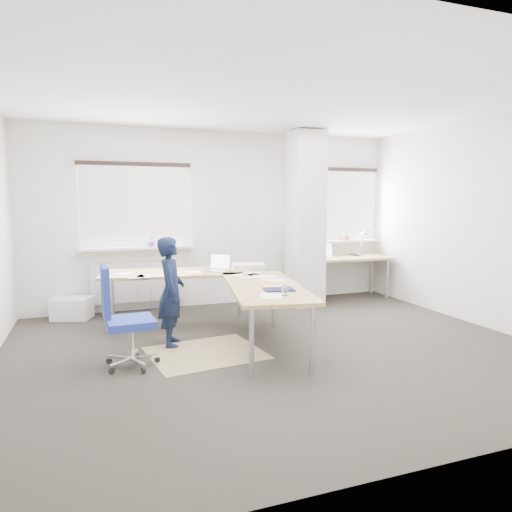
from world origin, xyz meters
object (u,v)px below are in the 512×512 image
object	(u,v)px
desk_main	(221,280)
desk_side	(349,259)
task_chair	(127,339)
person	(171,292)

from	to	relation	value
desk_main	desk_side	xyz separation A→B (m)	(2.68, 1.33, -0.01)
task_chair	person	bearing A→B (deg)	43.25
task_chair	person	distance (m)	0.86
desk_main	task_chair	world-z (taller)	task_chair
desk_side	task_chair	bearing A→B (deg)	-148.84
task_chair	desk_main	bearing A→B (deg)	31.08
desk_side	person	bearing A→B (deg)	-152.44
person	desk_main	bearing A→B (deg)	-57.64
task_chair	desk_side	bearing A→B (deg)	26.16
task_chair	person	world-z (taller)	person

